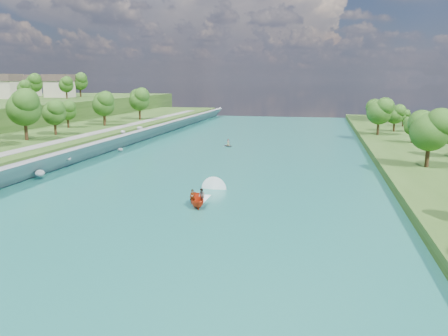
# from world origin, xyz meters

# --- Properties ---
(ground) EXTENTS (260.00, 260.00, 0.00)m
(ground) POSITION_xyz_m (0.00, 0.00, 0.00)
(ground) COLOR #2D5119
(ground) RESTS_ON ground
(river_water) EXTENTS (55.00, 240.00, 0.10)m
(river_water) POSITION_xyz_m (0.00, 20.00, 0.05)
(river_water) COLOR #1A665D
(river_water) RESTS_ON ground
(ridge_west) EXTENTS (60.00, 120.00, 9.00)m
(ridge_west) POSITION_xyz_m (-82.50, 95.00, 4.50)
(ridge_west) COLOR #2D5119
(ridge_west) RESTS_ON ground
(riprap_bank) EXTENTS (3.89, 236.00, 4.47)m
(riprap_bank) POSITION_xyz_m (-25.86, 19.26, 1.81)
(riprap_bank) COLOR slate
(riprap_bank) RESTS_ON ground
(riverside_path) EXTENTS (3.00, 200.00, 0.10)m
(riverside_path) POSITION_xyz_m (-32.50, 20.00, 3.55)
(riverside_path) COLOR gray
(riverside_path) RESTS_ON berm_west
(ridge_houses) EXTENTS (29.50, 29.50, 8.40)m
(ridge_houses) POSITION_xyz_m (-88.67, 100.00, 13.31)
(ridge_houses) COLOR beige
(ridge_houses) RESTS_ON ridge_west
(trees_east) EXTENTS (17.23, 137.61, 11.10)m
(trees_east) POSITION_xyz_m (36.36, 32.97, 6.33)
(trees_east) COLOR #244A13
(trees_east) RESTS_ON berm_east
(trees_ridge) EXTENTS (12.88, 41.04, 10.64)m
(trees_ridge) POSITION_xyz_m (-72.79, 93.18, 13.82)
(trees_ridge) COLOR #244A13
(trees_ridge) RESTS_ON ridge_west
(motorboat) EXTENTS (3.60, 18.97, 2.23)m
(motorboat) POSITION_xyz_m (3.03, 5.14, 0.80)
(motorboat) COLOR red
(motorboat) RESTS_ON river_water
(raft) EXTENTS (3.18, 3.16, 1.72)m
(raft) POSITION_xyz_m (-3.35, 52.64, 0.48)
(raft) COLOR gray
(raft) RESTS_ON river_water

